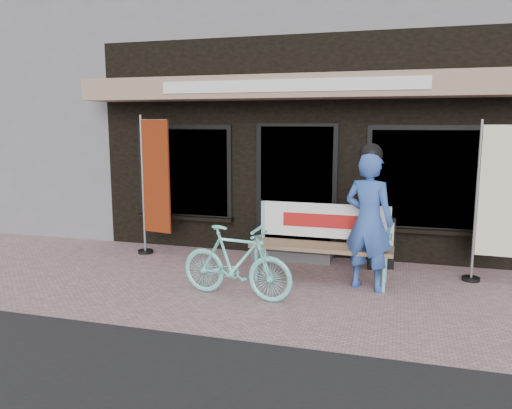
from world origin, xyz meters
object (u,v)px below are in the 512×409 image
(bicycle, at_px, (236,262))
(menu_stand, at_px, (381,243))
(bench, at_px, (322,236))
(person, at_px, (369,219))
(nobori_red, at_px, (154,184))
(nobori_cream, at_px, (495,200))

(bicycle, relative_size, menu_stand, 1.93)
(bench, height_order, person, person)
(nobori_red, bearing_deg, menu_stand, 14.27)
(bench, height_order, nobori_cream, nobori_cream)
(nobori_cream, bearing_deg, bicycle, -151.85)
(nobori_cream, bearing_deg, menu_stand, 173.85)
(person, bearing_deg, nobori_red, -171.71)
(bicycle, height_order, menu_stand, bicycle)
(person, height_order, bicycle, person)
(nobori_cream, height_order, menu_stand, nobori_cream)
(menu_stand, bearing_deg, bicycle, -153.20)
(person, xyz_separation_m, nobori_red, (-3.54, 0.80, 0.25))
(bench, height_order, bicycle, bench)
(bench, height_order, nobori_red, nobori_red)
(bicycle, xyz_separation_m, nobori_cream, (3.21, 1.55, 0.70))
(person, distance_m, bicycle, 1.84)
(nobori_red, relative_size, nobori_cream, 1.04)
(bench, bearing_deg, person, -20.52)
(bench, bearing_deg, bicycle, -130.48)
(nobori_cream, bearing_deg, nobori_red, -178.21)
(bench, xyz_separation_m, nobori_cream, (2.28, 0.49, 0.54))
(bench, xyz_separation_m, nobori_red, (-2.89, 0.54, 0.58))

